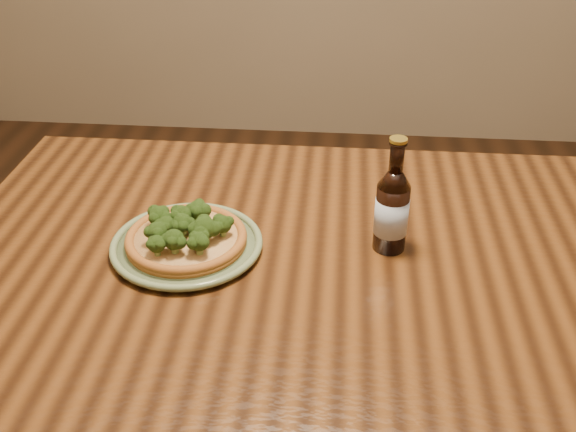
# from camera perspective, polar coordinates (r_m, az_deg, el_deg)

# --- Properties ---
(table) EXTENTS (1.60, 0.90, 0.75)m
(table) POSITION_cam_1_polar(r_m,az_deg,el_deg) (1.28, 7.26, -7.05)
(table) COLOR #4F2B11
(table) RESTS_ON ground
(plate) EXTENTS (0.28, 0.28, 0.02)m
(plate) POSITION_cam_1_polar(r_m,az_deg,el_deg) (1.25, -8.56, -2.41)
(plate) COLOR #6C7D56
(plate) RESTS_ON table
(pizza) EXTENTS (0.22, 0.22, 0.07)m
(pizza) POSITION_cam_1_polar(r_m,az_deg,el_deg) (1.23, -8.66, -1.67)
(pizza) COLOR #9A5A22
(pizza) RESTS_ON plate
(beer_bottle) EXTENTS (0.06, 0.06, 0.22)m
(beer_bottle) POSITION_cam_1_polar(r_m,az_deg,el_deg) (1.21, 8.79, 0.57)
(beer_bottle) COLOR black
(beer_bottle) RESTS_ON table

